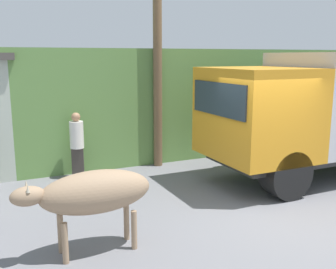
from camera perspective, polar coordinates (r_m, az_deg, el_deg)
ground_plane at (r=8.06m, az=14.25°, el=-10.36°), size 60.00×60.00×0.00m
hillside_embankment at (r=13.94m, az=-4.54°, el=5.66°), size 32.00×6.70×3.13m
brown_cow at (r=6.00m, az=-10.83°, el=-8.35°), size 2.05×0.65×1.27m
pedestrian_on_hill at (r=9.72m, az=-13.08°, el=-1.13°), size 0.41×0.41×1.61m
utility_pole at (r=10.36m, az=-1.52°, el=10.45°), size 0.90×0.23×5.32m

